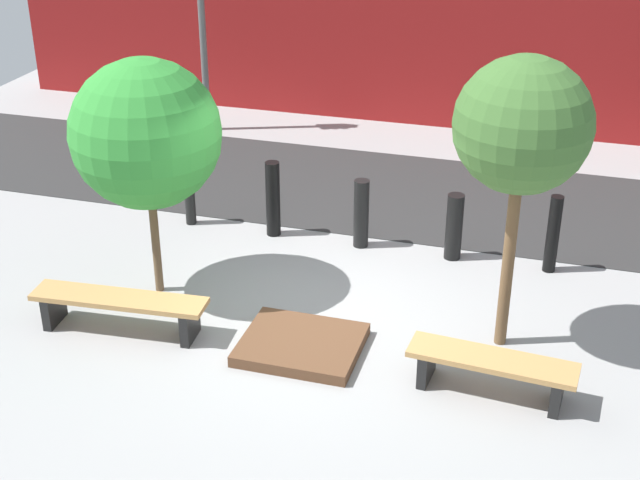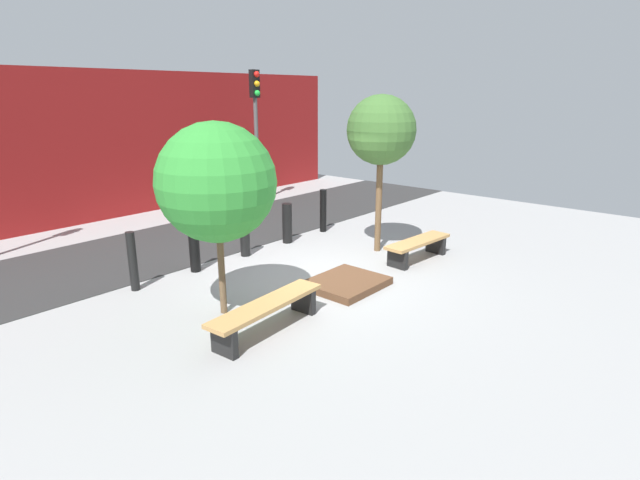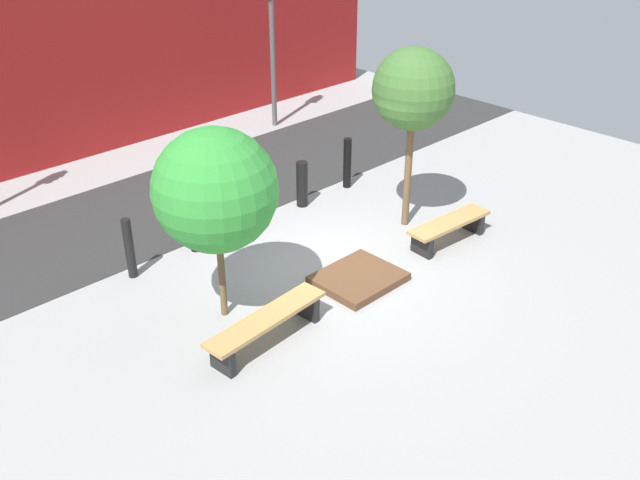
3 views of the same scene
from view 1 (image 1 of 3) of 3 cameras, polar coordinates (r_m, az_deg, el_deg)
name	(u,v)px [view 1 (image 1 of 3)]	position (r m, az deg, el deg)	size (l,w,h in m)	color
ground_plane	(318,320)	(10.26, -0.14, -5.17)	(18.00, 18.00, 0.00)	gray
road_strip	(390,193)	(13.58, 4.53, 3.04)	(18.00, 3.20, 0.01)	#2B2B2B
building_facade	(437,19)	(16.27, 7.49, 13.87)	(16.20, 0.50, 3.80)	maroon
bench_left	(120,306)	(10.16, -12.71, -4.11)	(2.01, 0.56, 0.44)	black
bench_right	(492,367)	(9.10, 10.93, -8.01)	(1.70, 0.55, 0.42)	black
planter_bed	(301,345)	(9.72, -1.21, -6.71)	(1.28, 1.09, 0.13)	brown
tree_behind_left_bench	(146,134)	(10.23, -11.09, 6.66)	(1.72, 1.72, 2.86)	brown
tree_behind_right_bench	(523,127)	(8.99, 12.84, 7.07)	(1.38, 1.38, 3.20)	brown
bollard_far_left	(189,190)	(12.48, -8.37, 3.20)	(0.15, 0.15, 1.02)	black
bollard_left	(273,199)	(12.04, -3.03, 2.64)	(0.20, 0.20, 1.06)	black
bollard_center	(361,214)	(11.74, 2.66, 1.70)	(0.20, 0.20, 0.94)	black
bollard_right	(454,227)	(11.55, 8.58, 0.84)	(0.22, 0.22, 0.89)	black
bollard_far_right	(553,234)	(11.45, 14.69, 0.37)	(0.16, 0.16, 1.02)	black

